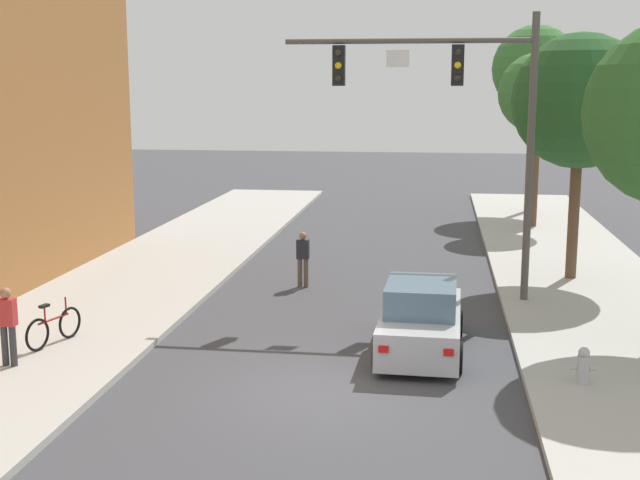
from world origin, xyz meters
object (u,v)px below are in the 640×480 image
traffic_signal_mast (460,104)px  pedestrian_crossing_road (303,257)px  street_tree_second (580,102)px  street_tree_farthest (535,69)px  bicycle_leaning (54,327)px  pedestrian_sidewalk_left_walker (7,323)px  fire_hydrant (583,365)px  car_lead_silver (421,320)px  street_tree_third (538,94)px

traffic_signal_mast → pedestrian_crossing_road: bearing=165.0°
street_tree_second → street_tree_farthest: size_ratio=0.86×
pedestrian_crossing_road → street_tree_farthest: (8.05, 15.56, 5.62)m
traffic_signal_mast → bicycle_leaning: 11.50m
bicycle_leaning → street_tree_second: size_ratio=0.24×
traffic_signal_mast → pedestrian_sidewalk_left_walker: size_ratio=4.57×
street_tree_second → street_tree_farthest: street_tree_farthest is taller
pedestrian_sidewalk_left_walker → bicycle_leaning: pedestrian_sidewalk_left_walker is taller
bicycle_leaning → traffic_signal_mast: bearing=32.0°
bicycle_leaning → street_tree_farthest: 26.25m
fire_hydrant → street_tree_farthest: bearing=86.7°
car_lead_silver → pedestrian_sidewalk_left_walker: 8.70m
fire_hydrant → street_tree_third: bearing=86.9°
traffic_signal_mast → street_tree_third: 12.79m
pedestrian_crossing_road → street_tree_second: 9.18m
street_tree_third → street_tree_farthest: street_tree_farthest is taller
car_lead_silver → street_tree_second: bearing=59.6°
traffic_signal_mast → street_tree_third: bearing=74.7°
bicycle_leaning → fire_hydrant: (11.20, -0.92, -0.03)m
pedestrian_sidewalk_left_walker → street_tree_farthest: street_tree_farthest is taller
pedestrian_crossing_road → fire_hydrant: pedestrian_crossing_road is taller
pedestrian_sidewalk_left_walker → street_tree_farthest: size_ratio=0.20×
fire_hydrant → street_tree_third: size_ratio=0.10×
pedestrian_crossing_road → street_tree_farthest: street_tree_farthest is taller
car_lead_silver → street_tree_farthest: size_ratio=0.51×
bicycle_leaning → pedestrian_crossing_road: bearing=56.1°
car_lead_silver → pedestrian_crossing_road: 6.65m
pedestrian_crossing_road → traffic_signal_mast: bearing=-15.0°
fire_hydrant → bicycle_leaning: bearing=175.3°
street_tree_farthest → pedestrian_sidewalk_left_walker: bearing=-118.3°
pedestrian_crossing_road → street_tree_second: street_tree_second is taller
traffic_signal_mast → street_tree_second: bearing=39.6°
traffic_signal_mast → car_lead_silver: bearing=-100.4°
fire_hydrant → street_tree_farthest: (1.35, 23.18, 6.03)m
street_tree_second → car_lead_silver: bearing=-120.4°
pedestrian_sidewalk_left_walker → street_tree_third: (12.49, 19.36, 4.43)m
bicycle_leaning → street_tree_third: (12.23, 17.87, 4.95)m
bicycle_leaning → street_tree_third: bearing=55.6°
car_lead_silver → pedestrian_sidewalk_left_walker: pedestrian_sidewalk_left_walker is taller
pedestrian_crossing_road → street_tree_third: bearing=55.3°
bicycle_leaning → street_tree_farthest: bearing=60.6°
pedestrian_sidewalk_left_walker → fire_hydrant: 11.48m
bicycle_leaning → street_tree_third: size_ratio=0.25×
pedestrian_crossing_road → street_tree_farthest: bearing=62.7°
traffic_signal_mast → fire_hydrant: (2.33, -6.46, -4.83)m
car_lead_silver → pedestrian_crossing_road: bearing=122.2°
pedestrian_sidewalk_left_walker → pedestrian_crossing_road: (4.76, 8.20, -0.15)m
pedestrian_sidewalk_left_walker → street_tree_farthest: (12.81, 23.76, 5.47)m
pedestrian_crossing_road → bicycle_leaning: pedestrian_crossing_road is taller
fire_hydrant → pedestrian_sidewalk_left_walker: bearing=-177.1°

